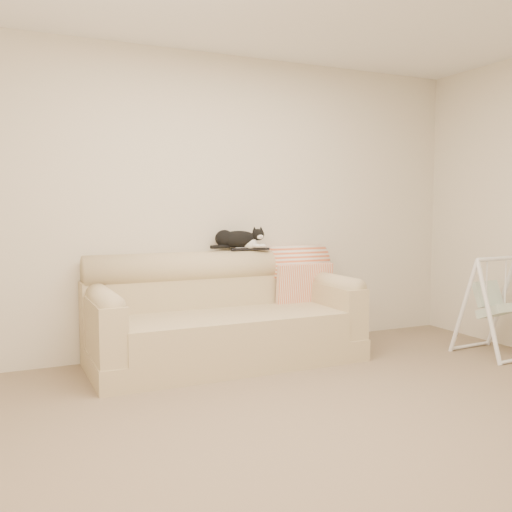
{
  "coord_description": "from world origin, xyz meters",
  "views": [
    {
      "loc": [
        -1.77,
        -2.73,
        1.28
      ],
      "look_at": [
        0.09,
        1.27,
        0.9
      ],
      "focal_mm": 40.0,
      "sensor_mm": 36.0,
      "label": 1
    }
  ],
  "objects_px": {
    "remote_a": "(241,249)",
    "baby_swing": "(495,306)",
    "sofa": "(223,319)",
    "tuxedo_cat": "(238,239)",
    "remote_b": "(260,249)"
  },
  "relations": [
    {
      "from": "sofa",
      "to": "baby_swing",
      "type": "height_order",
      "value": "sofa"
    },
    {
      "from": "sofa",
      "to": "tuxedo_cat",
      "type": "distance_m",
      "value": 0.74
    },
    {
      "from": "baby_swing",
      "to": "sofa",
      "type": "bearing_deg",
      "value": 160.08
    },
    {
      "from": "sofa",
      "to": "remote_a",
      "type": "xyz_separation_m",
      "value": [
        0.26,
        0.23,
        0.56
      ]
    },
    {
      "from": "sofa",
      "to": "tuxedo_cat",
      "type": "relative_size",
      "value": 4.31
    },
    {
      "from": "remote_a",
      "to": "baby_swing",
      "type": "distance_m",
      "value": 2.25
    },
    {
      "from": "sofa",
      "to": "tuxedo_cat",
      "type": "bearing_deg",
      "value": 45.66
    },
    {
      "from": "sofa",
      "to": "baby_swing",
      "type": "relative_size",
      "value": 2.56
    },
    {
      "from": "remote_a",
      "to": "baby_swing",
      "type": "height_order",
      "value": "remote_a"
    },
    {
      "from": "sofa",
      "to": "remote_b",
      "type": "relative_size",
      "value": 12.56
    },
    {
      "from": "tuxedo_cat",
      "to": "baby_swing",
      "type": "height_order",
      "value": "tuxedo_cat"
    },
    {
      "from": "remote_a",
      "to": "remote_b",
      "type": "bearing_deg",
      "value": -10.26
    },
    {
      "from": "remote_a",
      "to": "tuxedo_cat",
      "type": "relative_size",
      "value": 0.35
    },
    {
      "from": "sofa",
      "to": "baby_swing",
      "type": "distance_m",
      "value": 2.35
    },
    {
      "from": "remote_b",
      "to": "baby_swing",
      "type": "bearing_deg",
      "value": -29.39
    }
  ]
}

